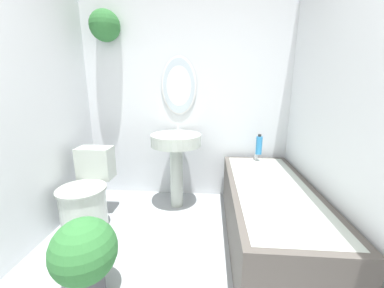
{
  "coord_description": "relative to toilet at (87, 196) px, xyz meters",
  "views": [
    {
      "loc": [
        0.29,
        -0.45,
        1.34
      ],
      "look_at": [
        0.14,
        1.43,
        0.87
      ],
      "focal_mm": 22.0,
      "sensor_mm": 36.0,
      "label": 1
    }
  ],
  "objects": [
    {
      "name": "wall_back",
      "position": [
        0.81,
        0.77,
        0.98
      ],
      "size": [
        2.47,
        0.32,
        2.4
      ],
      "color": "silver",
      "rests_on": "ground_plane"
    },
    {
      "name": "wall_left",
      "position": [
        -0.31,
        -0.39,
        0.9
      ],
      "size": [
        0.06,
        2.42,
        2.4
      ],
      "color": "silver",
      "rests_on": "ground_plane"
    },
    {
      "name": "wall_right",
      "position": [
        2.1,
        -0.39,
        0.9
      ],
      "size": [
        0.06,
        2.42,
        2.4
      ],
      "color": "silver",
      "rests_on": "ground_plane"
    },
    {
      "name": "toilet",
      "position": [
        0.0,
        0.0,
        0.0
      ],
      "size": [
        0.45,
        0.63,
        0.73
      ],
      "color": "#B2BCB2",
      "rests_on": "ground_plane"
    },
    {
      "name": "pedestal_sink",
      "position": [
        0.81,
        0.45,
        0.36
      ],
      "size": [
        0.54,
        0.54,
        0.93
      ],
      "color": "#B2BCB2",
      "rests_on": "ground_plane"
    },
    {
      "name": "bathtub",
      "position": [
        1.7,
        -0.13,
        -0.02
      ],
      "size": [
        0.69,
        1.67,
        0.6
      ],
      "color": "#4C4742",
      "rests_on": "ground_plane"
    },
    {
      "name": "shampoo_bottle",
      "position": [
        1.72,
        0.57,
        0.4
      ],
      "size": [
        0.07,
        0.07,
        0.22
      ],
      "color": "#2D84C6",
      "rests_on": "bathtub"
    },
    {
      "name": "potted_plant",
      "position": [
        0.41,
        -0.79,
        0.02
      ],
      "size": [
        0.41,
        0.41,
        0.54
      ],
      "color": "#47474C",
      "rests_on": "ground_plane"
    }
  ]
}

